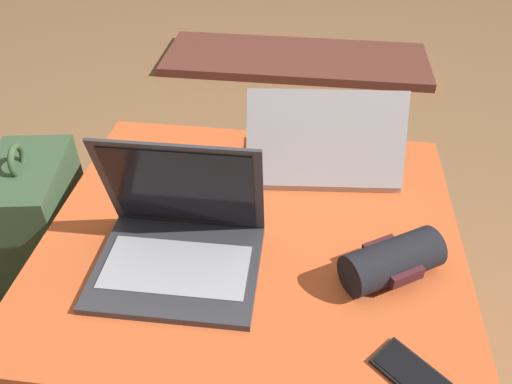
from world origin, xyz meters
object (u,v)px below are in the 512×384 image
object	(u,v)px
cell_phone	(415,377)
wrist_brace	(392,261)
laptop_near	(179,240)
backpack	(40,234)
laptop_far	(322,154)

from	to	relation	value
cell_phone	wrist_brace	distance (m)	0.23
laptop_near	backpack	bearing A→B (deg)	154.18
laptop_near	cell_phone	xyz separation A→B (m)	(0.45, -0.21, -0.05)
laptop_far	backpack	bearing A→B (deg)	4.30
laptop_near	wrist_brace	bearing A→B (deg)	0.44
laptop_far	cell_phone	xyz separation A→B (m)	(0.17, -0.56, -0.04)
cell_phone	backpack	world-z (taller)	backpack
laptop_near	laptop_far	bearing A→B (deg)	50.70
laptop_near	wrist_brace	xyz separation A→B (m)	(0.42, 0.01, -0.01)
cell_phone	laptop_far	bearing A→B (deg)	58.33
cell_phone	wrist_brace	xyz separation A→B (m)	(-0.03, 0.22, 0.04)
laptop_near	backpack	xyz separation A→B (m)	(-0.48, 0.22, -0.26)
laptop_near	cell_phone	size ratio (longest dim) A/B	2.21
backpack	laptop_near	bearing A→B (deg)	55.37
backpack	wrist_brace	distance (m)	0.96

